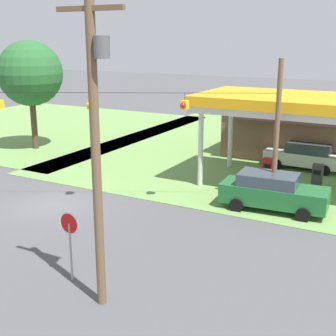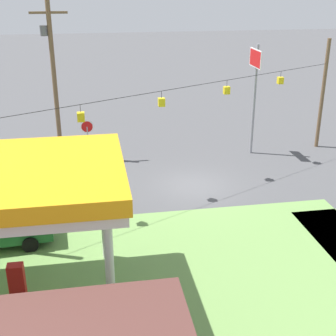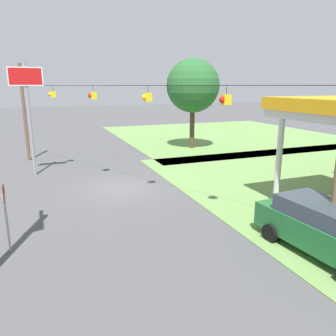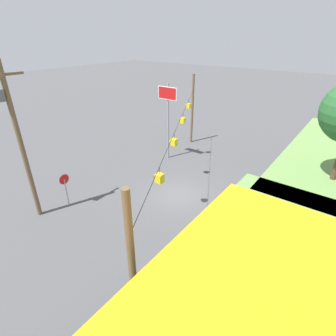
{
  "view_description": "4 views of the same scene",
  "coord_description": "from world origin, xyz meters",
  "px_view_note": "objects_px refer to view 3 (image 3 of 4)",
  "views": [
    {
      "loc": [
        15.54,
        -16.56,
        8.11
      ],
      "look_at": [
        4.89,
        3.09,
        1.85
      ],
      "focal_mm": 50.0,
      "sensor_mm": 36.0,
      "label": 1
    },
    {
      "loc": [
        5.39,
        23.11,
        10.68
      ],
      "look_at": [
        1.79,
        2.01,
        1.98
      ],
      "focal_mm": 50.0,
      "sensor_mm": 36.0,
      "label": 2
    },
    {
      "loc": [
        17.33,
        -3.97,
        5.61
      ],
      "look_at": [
        2.81,
        1.7,
        1.68
      ],
      "focal_mm": 35.0,
      "sensor_mm": 36.0,
      "label": 3
    },
    {
      "loc": [
        13.63,
        9.32,
        10.74
      ],
      "look_at": [
        1.57,
        0.27,
        2.98
      ],
      "focal_mm": 28.0,
      "sensor_mm": 36.0,
      "label": 4
    }
  ],
  "objects_px": {
    "car_at_pumps_front": "(325,229)",
    "stop_sign_roadside": "(4,202)",
    "tree_west_verge": "(193,86)",
    "stop_sign_overhead": "(28,97)"
  },
  "relations": [
    {
      "from": "car_at_pumps_front",
      "to": "stop_sign_roadside",
      "type": "xyz_separation_m",
      "value": [
        -4.11,
        -9.95,
        0.86
      ]
    },
    {
      "from": "car_at_pumps_front",
      "to": "stop_sign_roadside",
      "type": "distance_m",
      "value": 10.8
    },
    {
      "from": "stop_sign_roadside",
      "to": "stop_sign_overhead",
      "type": "xyz_separation_m",
      "value": [
        -10.48,
        0.78,
        3.09
      ]
    },
    {
      "from": "car_at_pumps_front",
      "to": "stop_sign_roadside",
      "type": "height_order",
      "value": "stop_sign_roadside"
    },
    {
      "from": "stop_sign_roadside",
      "to": "stop_sign_overhead",
      "type": "distance_m",
      "value": 10.96
    },
    {
      "from": "stop_sign_roadside",
      "to": "tree_west_verge",
      "type": "relative_size",
      "value": 0.31
    },
    {
      "from": "stop_sign_roadside",
      "to": "stop_sign_overhead",
      "type": "bearing_deg",
      "value": -4.25
    },
    {
      "from": "car_at_pumps_front",
      "to": "stop_sign_roadside",
      "type": "relative_size",
      "value": 2.06
    },
    {
      "from": "car_at_pumps_front",
      "to": "tree_west_verge",
      "type": "distance_m",
      "value": 20.4
    },
    {
      "from": "stop_sign_roadside",
      "to": "tree_west_verge",
      "type": "xyz_separation_m",
      "value": [
        -15.29,
        14.23,
        3.76
      ]
    }
  ]
}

